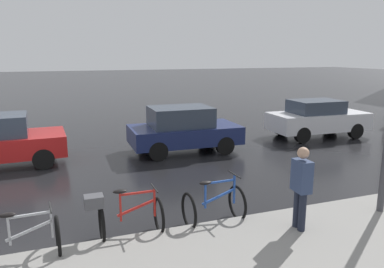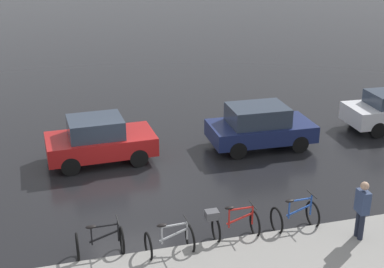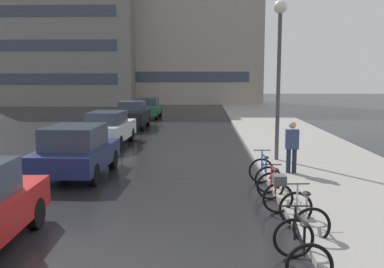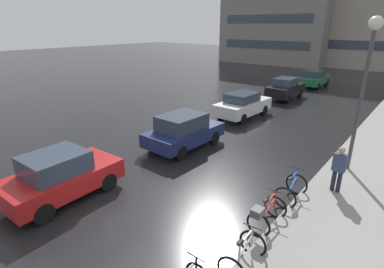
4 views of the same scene
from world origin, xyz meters
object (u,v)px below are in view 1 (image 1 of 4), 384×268
Objects in this scene: bicycle_third at (123,214)px; pedestrian at (301,186)px; bicycle_second at (23,241)px; bicycle_farthest at (214,205)px; car_red at (0,141)px; car_navy at (183,129)px; car_white at (318,118)px.

bicycle_third is 3.40m from pedestrian.
bicycle_farthest is at bearing 94.32° from bicycle_second.
car_red is 0.98× the size of car_navy.
car_red is (-6.00, -2.73, 0.30)m from bicycle_third.
pedestrian is at bearing 81.35° from bicycle_second.
pedestrian is (1.02, 1.34, 0.58)m from bicycle_farthest.
car_white is 2.37× the size of pedestrian.
pedestrian reaches higher than bicycle_farthest.
car_white is 9.30m from pedestrian.
pedestrian is (6.75, 0.05, 0.18)m from car_navy.
car_navy is (-5.72, 3.15, 0.32)m from bicycle_third.
bicycle_third is at bearing -56.60° from car_white.
car_white is (-0.07, 11.93, -0.01)m from car_red.
car_navy is 6.06m from car_white.
bicycle_third is 0.80× the size of pedestrian.
pedestrian is at bearing 52.87° from bicycle_farthest.
bicycle_farthest is 1.78m from pedestrian.
car_white is (-6.07, 9.21, 0.29)m from bicycle_third.
bicycle_third is at bearing -107.75° from pedestrian.
car_red is (-6.27, -1.02, 0.40)m from bicycle_second.
pedestrian is (7.02, 5.93, 0.19)m from car_red.
car_white is at bearing 120.20° from bicycle_second.
car_red is at bearing -89.64° from car_white.
bicycle_farthest is at bearing -12.73° from car_navy.
bicycle_third is (-0.28, 1.70, 0.10)m from bicycle_second.
bicycle_third is at bearing -28.86° from car_navy.
bicycle_farthest is 9.54m from car_white.
car_red is 11.93m from car_white.
car_navy is at bearing -179.60° from pedestrian.
bicycle_farthest is 7.57m from car_red.
bicycle_third is 6.54m from car_navy.
car_white is at bearing 129.61° from bicycle_farthest.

